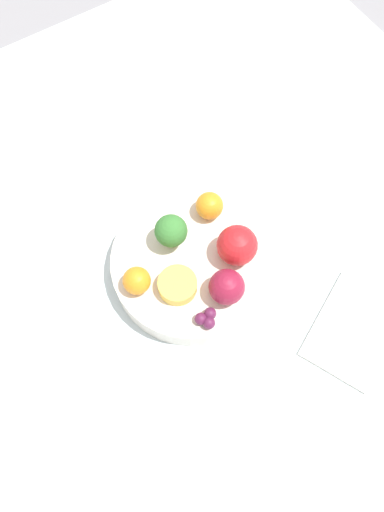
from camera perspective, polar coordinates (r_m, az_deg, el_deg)
ground_plane at (r=0.81m, az=0.00°, el=-2.08°), size 6.00×6.00×0.00m
table_surface at (r=0.80m, az=0.00°, el=-1.82°), size 1.20×1.20×0.02m
bowl at (r=0.77m, az=0.00°, el=-0.94°), size 0.25×0.25×0.04m
broccoli at (r=0.74m, az=-2.41°, el=2.82°), size 0.05×0.05×0.06m
apple_red at (r=0.71m, az=3.99°, el=-3.54°), size 0.05×0.05×0.05m
apple_green at (r=0.73m, az=5.18°, el=1.22°), size 0.06×0.06×0.06m
orange_front at (r=0.72m, az=-6.34°, el=-2.81°), size 0.04×0.04×0.04m
orange_back at (r=0.77m, az=2.01°, el=5.76°), size 0.04×0.04×0.04m
grape_cluster at (r=0.71m, az=1.68°, el=-7.14°), size 0.03×0.03×0.02m
small_cup at (r=0.73m, az=-1.66°, el=-3.36°), size 0.06×0.06×0.02m
napkin at (r=0.80m, az=17.94°, el=-8.04°), size 0.16×0.19×0.01m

